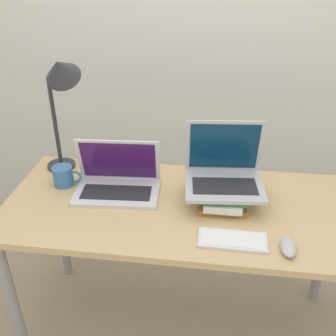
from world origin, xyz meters
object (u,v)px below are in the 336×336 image
at_px(book_stack, 223,193).
at_px(mug, 64,176).
at_px(laptop_on_books, 224,172).
at_px(laptop_left, 117,182).
at_px(desk_lamp, 60,83).
at_px(mouse, 288,247).
at_px(wireless_keyboard, 233,240).

relative_size(book_stack, mug, 2.02).
distance_m(laptop_on_books, mug, 0.74).
relative_size(laptop_left, desk_lamp, 0.66).
bearing_deg(laptop_left, mouse, -23.54).
height_order(mouse, desk_lamp, desk_lamp).
bearing_deg(mug, laptop_on_books, -1.03).
bearing_deg(book_stack, desk_lamp, 167.53).
bearing_deg(mug, wireless_keyboard, -21.49).
bearing_deg(mouse, mug, 161.36).
relative_size(book_stack, desk_lamp, 0.46).
xyz_separation_m(laptop_left, mouse, (0.72, -0.31, -0.03)).
height_order(book_stack, laptop_on_books, laptop_on_books).
relative_size(mouse, mug, 0.83).
height_order(laptop_on_books, desk_lamp, desk_lamp).
xyz_separation_m(laptop_on_books, mug, (-0.74, 0.01, -0.08)).
height_order(book_stack, wireless_keyboard, book_stack).
relative_size(laptop_on_books, wireless_keyboard, 1.35).
xyz_separation_m(book_stack, desk_lamp, (-0.75, 0.17, 0.41)).
distance_m(book_stack, laptop_on_books, 0.10).
bearing_deg(wireless_keyboard, mug, 158.51).
height_order(mouse, mug, mug).
height_order(book_stack, mouse, book_stack).
bearing_deg(book_stack, laptop_left, 177.73).
relative_size(laptop_left, mouse, 3.45).
xyz_separation_m(laptop_left, book_stack, (0.48, -0.02, -0.01)).
height_order(book_stack, desk_lamp, desk_lamp).
bearing_deg(book_stack, mug, 177.19).
distance_m(laptop_on_books, wireless_keyboard, 0.32).
bearing_deg(mouse, desk_lamp, 155.13).
xyz_separation_m(wireless_keyboard, desk_lamp, (-0.79, 0.44, 0.44)).
bearing_deg(laptop_left, laptop_on_books, 0.48).
height_order(wireless_keyboard, mouse, mouse).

